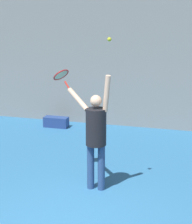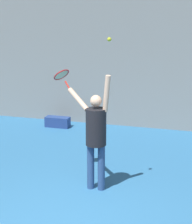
# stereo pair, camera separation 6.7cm
# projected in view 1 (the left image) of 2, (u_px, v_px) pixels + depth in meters

# --- Properties ---
(back_wall) EXTENTS (18.00, 0.10, 5.00)m
(back_wall) POSITION_uv_depth(u_px,v_px,m) (139.00, 35.00, 10.61)
(back_wall) COLOR gray
(back_wall) RESTS_ON ground_plane
(tennis_player) EXTENTS (0.94, 0.59, 2.11)m
(tennis_player) POSITION_uv_depth(u_px,v_px,m) (96.00, 132.00, 7.11)
(tennis_player) COLOR #2D4C7F
(tennis_player) RESTS_ON ground_plane
(tennis_racket) EXTENTS (0.40, 0.40, 0.37)m
(tennis_racket) POSITION_uv_depth(u_px,v_px,m) (62.00, 76.00, 7.53)
(tennis_racket) COLOR red
(tennis_ball) EXTENTS (0.07, 0.07, 0.07)m
(tennis_ball) POSITION_uv_depth(u_px,v_px,m) (109.00, 39.00, 6.61)
(tennis_ball) COLOR #CCDB2D
(equipment_bag) EXTENTS (0.67, 0.27, 0.28)m
(equipment_bag) POSITION_uv_depth(u_px,v_px,m) (56.00, 122.00, 11.14)
(equipment_bag) COLOR navy
(equipment_bag) RESTS_ON ground_plane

